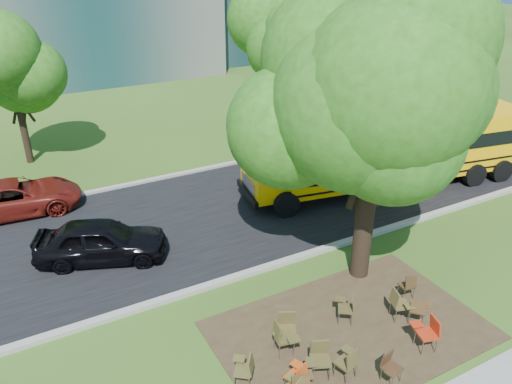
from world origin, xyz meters
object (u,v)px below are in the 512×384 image
chair_1 (301,383)px  chair_7 (419,308)px  chair_5 (390,365)px  chair_12 (399,302)px  bg_car_red (16,197)px  chair_13 (409,284)px  main_tree (377,107)px  chair_10 (282,336)px  chair_11 (348,305)px  school_bus (400,146)px  chair_4 (349,360)px  chair_3 (319,356)px  chair_2 (298,374)px  chair_8 (245,367)px  chair_9 (286,326)px  chair_6 (429,330)px  black_car (101,241)px

chair_1 → chair_7: bearing=30.7°
chair_5 → chair_12: (1.70, 1.53, 0.08)m
bg_car_red → chair_13: bearing=-135.5°
main_tree → bg_car_red: bearing=133.3°
chair_10 → chair_11: 2.18m
chair_5 → chair_13: bearing=-151.9°
chair_7 → bg_car_red: bg_car_red is taller
school_bus → chair_13: school_bus is taller
chair_4 → chair_10: (-0.94, 1.40, 0.03)m
chair_10 → chair_13: 4.33m
chair_1 → chair_5: bearing=8.2°
chair_1 → chair_10: chair_10 is taller
chair_3 → chair_10: bearing=-43.0°
chair_1 → chair_2: bearing=91.5°
chair_8 → chair_9: (1.50, 0.70, 0.04)m
main_tree → chair_11: (-1.70, -1.57, -4.81)m
chair_7 → chair_5: bearing=-102.5°
chair_2 → chair_11: bearing=8.9°
chair_4 → chair_7: 2.89m
chair_13 → chair_4: bearing=-147.2°
chair_5 → chair_9: 2.64m
chair_1 → chair_13: 4.97m
chair_11 → chair_13: chair_11 is taller
school_bus → chair_5: bearing=-123.7°
chair_8 → chair_13: 5.59m
chair_3 → chair_9: bearing=-59.3°
chair_3 → chair_7: (3.35, 0.20, -0.06)m
chair_6 → chair_8: bearing=91.4°
chair_5 → chair_11: (0.45, 2.13, 0.04)m
chair_8 → bg_car_red: size_ratio=0.18×
school_bus → chair_10: (-9.50, -6.24, -1.14)m
school_bus → chair_13: bearing=-120.5°
main_tree → black_car: size_ratio=2.18×
chair_1 → chair_5: size_ratio=1.06×
chair_1 → chair_3: (0.79, 0.43, 0.05)m
chair_11 → chair_2: bearing=154.6°
main_tree → chair_3: size_ratio=9.45×
chair_4 → chair_7: size_ratio=1.07×
chair_5 → chair_4: bearing=-44.6°
chair_10 → chair_11: size_ratio=1.09×
chair_6 → chair_8: 4.67m
chair_4 → chair_8: 2.39m
school_bus → chair_4: size_ratio=13.66×
chair_3 → chair_8: 1.73m
chair_5 → chair_10: 2.58m
chair_11 → chair_1: bearing=158.0°
chair_12 → chair_9: bearing=-83.3°
school_bus → chair_6: 10.03m
chair_6 → chair_13: 2.03m
chair_4 → chair_11: size_ratio=1.04×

